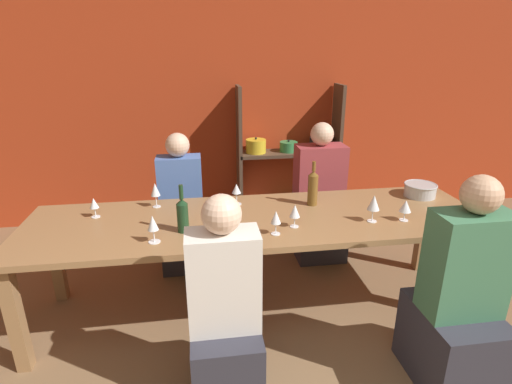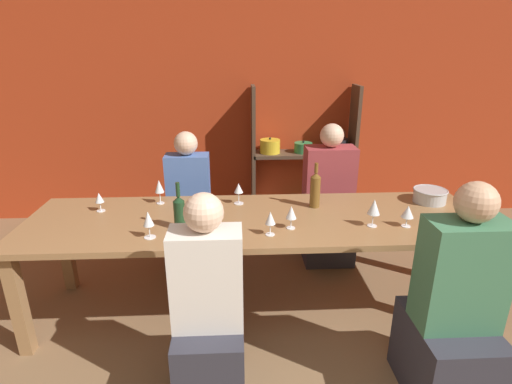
% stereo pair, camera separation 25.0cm
% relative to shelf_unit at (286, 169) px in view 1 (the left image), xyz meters
% --- Properties ---
extents(wall_back_red, '(8.80, 0.06, 2.70)m').
position_rel_shelf_unit_xyz_m(wall_back_red, '(-0.66, 0.20, 0.78)').
color(wall_back_red, '#B23819').
rests_on(wall_back_red, ground_plane).
extents(shelf_unit, '(1.11, 0.30, 1.47)m').
position_rel_shelf_unit_xyz_m(shelf_unit, '(0.00, 0.00, 0.00)').
color(shelf_unit, '#4C3828').
rests_on(shelf_unit, ground_plane).
extents(dining_table, '(3.13, 0.90, 0.74)m').
position_rel_shelf_unit_xyz_m(dining_table, '(-0.57, -1.65, 0.10)').
color(dining_table, olive).
rests_on(dining_table, ground_plane).
extents(mixing_bowl, '(0.25, 0.25, 0.10)m').
position_rel_shelf_unit_xyz_m(mixing_bowl, '(0.74, -1.42, 0.23)').
color(mixing_bowl, '#B7BABC').
rests_on(mixing_bowl, dining_table).
extents(wine_bottle_green, '(0.07, 0.07, 0.31)m').
position_rel_shelf_unit_xyz_m(wine_bottle_green, '(-1.07, -1.79, 0.29)').
color(wine_bottle_green, '#19381E').
rests_on(wine_bottle_green, dining_table).
extents(wine_bottle_dark, '(0.07, 0.07, 0.33)m').
position_rel_shelf_unit_xyz_m(wine_bottle_dark, '(-0.14, -1.47, 0.31)').
color(wine_bottle_dark, brown).
rests_on(wine_bottle_dark, dining_table).
extents(wine_glass_white_a, '(0.06, 0.06, 0.14)m').
position_rel_shelf_unit_xyz_m(wine_glass_white_a, '(-1.67, -1.47, 0.27)').
color(wine_glass_white_a, white).
rests_on(wine_glass_white_a, dining_table).
extents(wine_glass_empty_a, '(0.08, 0.08, 0.19)m').
position_rel_shelf_unit_xyz_m(wine_glass_empty_a, '(0.18, -1.82, 0.30)').
color(wine_glass_empty_a, white).
rests_on(wine_glass_empty_a, dining_table).
extents(wine_glass_empty_b, '(0.07, 0.07, 0.16)m').
position_rel_shelf_unit_xyz_m(wine_glass_empty_b, '(-0.69, -1.38, 0.29)').
color(wine_glass_empty_b, white).
rests_on(wine_glass_empty_b, dining_table).
extents(wine_glass_white_b, '(0.08, 0.08, 0.14)m').
position_rel_shelf_unit_xyz_m(wine_glass_white_b, '(0.39, -1.84, 0.27)').
color(wine_glass_white_b, white).
rests_on(wine_glass_white_b, dining_table).
extents(wine_glass_red_a, '(0.06, 0.06, 0.15)m').
position_rel_shelf_unit_xyz_m(wine_glass_red_a, '(-0.50, -1.91, 0.28)').
color(wine_glass_red_a, white).
rests_on(wine_glass_red_a, dining_table).
extents(wine_glass_white_c, '(0.07, 0.07, 0.17)m').
position_rel_shelf_unit_xyz_m(wine_glass_white_c, '(-1.24, -1.91, 0.29)').
color(wine_glass_white_c, white).
rests_on(wine_glass_white_c, dining_table).
extents(wine_glass_red_b, '(0.07, 0.07, 0.15)m').
position_rel_shelf_unit_xyz_m(wine_glass_red_b, '(-0.36, -1.83, 0.28)').
color(wine_glass_red_b, white).
rests_on(wine_glass_red_b, dining_table).
extents(wine_glass_red_c, '(0.07, 0.07, 0.18)m').
position_rel_shelf_unit_xyz_m(wine_glass_red_c, '(-1.27, -1.34, 0.30)').
color(wine_glass_red_c, white).
rests_on(wine_glass_red_c, dining_table).
extents(person_near_a, '(0.41, 0.51, 1.25)m').
position_rel_shelf_unit_xyz_m(person_near_a, '(0.42, -2.46, -0.11)').
color(person_near_a, '#2D2D38').
rests_on(person_near_a, ground_plane).
extents(person_far_a, '(0.43, 0.54, 1.23)m').
position_rel_shelf_unit_xyz_m(person_far_a, '(0.11, -0.84, -0.12)').
color(person_far_a, '#2D2D38').
rests_on(person_far_a, ground_plane).
extents(person_near_b, '(0.36, 0.45, 1.20)m').
position_rel_shelf_unit_xyz_m(person_near_b, '(-0.86, -2.41, -0.12)').
color(person_near_b, '#2D2D38').
rests_on(person_near_b, ground_plane).
extents(person_far_b, '(0.36, 0.46, 1.19)m').
position_rel_shelf_unit_xyz_m(person_far_b, '(-1.12, -0.88, -0.13)').
color(person_far_b, '#2D2D38').
rests_on(person_far_b, ground_plane).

